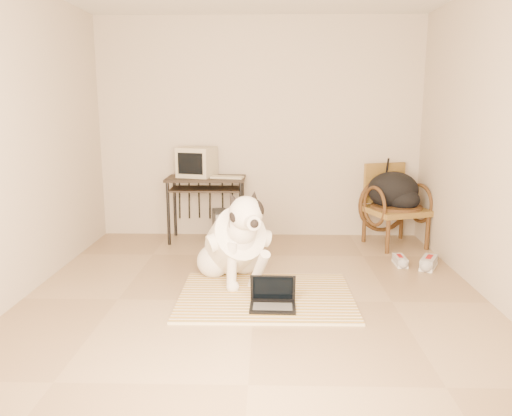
{
  "coord_description": "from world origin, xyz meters",
  "views": [
    {
      "loc": [
        0.11,
        -4.01,
        1.63
      ],
      "look_at": [
        0.0,
        0.45,
        0.72
      ],
      "focal_mm": 35.0,
      "sensor_mm": 36.0,
      "label": 1
    }
  ],
  "objects_px": {
    "dog": "(235,243)",
    "backpack": "(395,192)",
    "laptop": "(273,299)",
    "crt_monitor": "(197,162)",
    "pc_tower": "(221,226)",
    "rattan_chair": "(393,205)",
    "computer_desk": "(206,186)"
  },
  "relations": [
    {
      "from": "dog",
      "to": "laptop",
      "type": "relative_size",
      "value": 3.08
    },
    {
      "from": "laptop",
      "to": "rattan_chair",
      "type": "xyz_separation_m",
      "value": [
        1.44,
        1.98,
        0.4
      ]
    },
    {
      "from": "backpack",
      "to": "computer_desk",
      "type": "bearing_deg",
      "value": 176.48
    },
    {
      "from": "crt_monitor",
      "to": "pc_tower",
      "type": "xyz_separation_m",
      "value": [
        0.28,
        -0.05,
        -0.78
      ]
    },
    {
      "from": "computer_desk",
      "to": "pc_tower",
      "type": "distance_m",
      "value": 0.52
    },
    {
      "from": "crt_monitor",
      "to": "dog",
      "type": "bearing_deg",
      "value": -70.0
    },
    {
      "from": "pc_tower",
      "to": "rattan_chair",
      "type": "height_order",
      "value": "rattan_chair"
    },
    {
      "from": "dog",
      "to": "pc_tower",
      "type": "height_order",
      "value": "dog"
    },
    {
      "from": "dog",
      "to": "backpack",
      "type": "height_order",
      "value": "dog"
    },
    {
      "from": "rattan_chair",
      "to": "laptop",
      "type": "bearing_deg",
      "value": -126.08
    },
    {
      "from": "laptop",
      "to": "backpack",
      "type": "bearing_deg",
      "value": 53.67
    },
    {
      "from": "dog",
      "to": "computer_desk",
      "type": "height_order",
      "value": "dog"
    },
    {
      "from": "dog",
      "to": "crt_monitor",
      "type": "relative_size",
      "value": 2.38
    },
    {
      "from": "crt_monitor",
      "to": "rattan_chair",
      "type": "xyz_separation_m",
      "value": [
        2.35,
        -0.2,
        -0.48
      ]
    },
    {
      "from": "crt_monitor",
      "to": "backpack",
      "type": "distance_m",
      "value": 2.39
    },
    {
      "from": "dog",
      "to": "rattan_chair",
      "type": "xyz_separation_m",
      "value": [
        1.79,
        1.35,
        0.11
      ]
    },
    {
      "from": "laptop",
      "to": "backpack",
      "type": "height_order",
      "value": "backpack"
    },
    {
      "from": "crt_monitor",
      "to": "backpack",
      "type": "xyz_separation_m",
      "value": [
        2.36,
        -0.2,
        -0.32
      ]
    },
    {
      "from": "laptop",
      "to": "crt_monitor",
      "type": "xyz_separation_m",
      "value": [
        -0.91,
        2.18,
        0.88
      ]
    },
    {
      "from": "rattan_chair",
      "to": "computer_desk",
      "type": "bearing_deg",
      "value": 176.73
    },
    {
      "from": "laptop",
      "to": "pc_tower",
      "type": "height_order",
      "value": "pc_tower"
    },
    {
      "from": "pc_tower",
      "to": "backpack",
      "type": "bearing_deg",
      "value": -4.18
    },
    {
      "from": "backpack",
      "to": "laptop",
      "type": "bearing_deg",
      "value": -126.33
    },
    {
      "from": "laptop",
      "to": "backpack",
      "type": "distance_m",
      "value": 2.51
    },
    {
      "from": "laptop",
      "to": "pc_tower",
      "type": "distance_m",
      "value": 2.22
    },
    {
      "from": "pc_tower",
      "to": "backpack",
      "type": "relative_size",
      "value": 0.71
    },
    {
      "from": "laptop",
      "to": "backpack",
      "type": "relative_size",
      "value": 0.64
    },
    {
      "from": "computer_desk",
      "to": "pc_tower",
      "type": "relative_size",
      "value": 2.26
    },
    {
      "from": "crt_monitor",
      "to": "pc_tower",
      "type": "distance_m",
      "value": 0.83
    },
    {
      "from": "crt_monitor",
      "to": "rattan_chair",
      "type": "height_order",
      "value": "crt_monitor"
    },
    {
      "from": "laptop",
      "to": "pc_tower",
      "type": "bearing_deg",
      "value": 106.43
    },
    {
      "from": "rattan_chair",
      "to": "pc_tower",
      "type": "bearing_deg",
      "value": 176.08
    }
  ]
}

